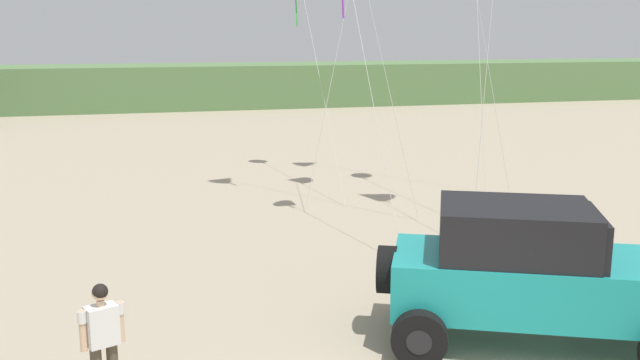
% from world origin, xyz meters
% --- Properties ---
extents(dune_ridge, '(90.00, 6.11, 2.76)m').
position_xyz_m(dune_ridge, '(-0.00, 40.70, 1.38)').
color(dune_ridge, '#567A47').
rests_on(dune_ridge, ground_plane).
extents(jeep, '(5.00, 3.93, 2.26)m').
position_xyz_m(jeep, '(2.39, 2.33, 1.20)').
color(jeep, teal).
rests_on(jeep, ground_plane).
extents(person_watching, '(0.59, 0.42, 1.67)m').
position_xyz_m(person_watching, '(-4.04, 2.13, 0.94)').
color(person_watching, '#DBB28E').
rests_on(person_watching, ground_plane).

